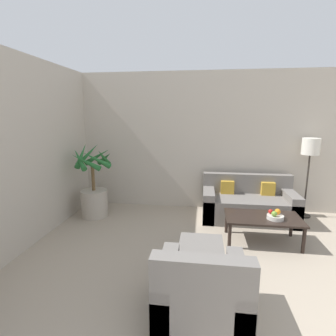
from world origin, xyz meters
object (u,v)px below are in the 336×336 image
object	(u,v)px
apple_red	(271,212)
orange_fruit	(278,212)
ottoman	(201,257)
apple_green	(274,214)
floor_lamp	(310,151)
fruit_bowl	(275,217)
sofa_loveseat	(248,204)
potted_palm	(94,191)
armchair	(202,295)
coffee_table	(263,220)

from	to	relation	value
apple_red	orange_fruit	xyz separation A→B (m)	(0.09, -0.01, 0.01)
ottoman	apple_green	bearing A→B (deg)	37.34
floor_lamp	ottoman	world-z (taller)	floor_lamp
apple_green	orange_fruit	size ratio (longest dim) A/B	0.98
fruit_bowl	apple_red	bearing A→B (deg)	136.23
apple_red	ottoman	world-z (taller)	apple_red
floor_lamp	ottoman	bearing A→B (deg)	-132.71
apple_green	ottoman	size ratio (longest dim) A/B	0.15
sofa_loveseat	apple_red	bearing A→B (deg)	-79.98
apple_green	sofa_loveseat	bearing A→B (deg)	100.20
potted_palm	ottoman	size ratio (longest dim) A/B	2.59
apple_red	apple_green	world-z (taller)	apple_green
apple_red	fruit_bowl	bearing A→B (deg)	-43.77
fruit_bowl	armchair	distance (m)	1.92
orange_fruit	armchair	xyz separation A→B (m)	(-1.07, -1.65, -0.23)
sofa_loveseat	fruit_bowl	world-z (taller)	sofa_loveseat
apple_green	ottoman	bearing A→B (deg)	-142.66
apple_green	orange_fruit	bearing A→B (deg)	52.10
potted_palm	orange_fruit	world-z (taller)	potted_palm
potted_palm	apple_green	world-z (taller)	potted_palm
floor_lamp	sofa_loveseat	bearing A→B (deg)	-166.28
orange_fruit	armchair	bearing A→B (deg)	-122.94
armchair	ottoman	size ratio (longest dim) A/B	1.56
fruit_bowl	apple_green	xyz separation A→B (m)	(-0.03, -0.05, 0.07)
sofa_loveseat	floor_lamp	bearing A→B (deg)	13.72
potted_palm	ottoman	world-z (taller)	potted_palm
floor_lamp	apple_green	size ratio (longest dim) A/B	18.38
floor_lamp	apple_green	xyz separation A→B (m)	(-0.89, -1.28, -0.74)
fruit_bowl	sofa_loveseat	bearing A→B (deg)	102.65
coffee_table	ottoman	xyz separation A→B (m)	(-0.90, -0.90, -0.17)
floor_lamp	coffee_table	world-z (taller)	floor_lamp
sofa_loveseat	coffee_table	world-z (taller)	sofa_loveseat
potted_palm	armchair	xyz separation A→B (m)	(2.01, -2.32, -0.21)
apple_green	potted_palm	bearing A→B (deg)	165.78
coffee_table	apple_green	world-z (taller)	apple_green
potted_palm	sofa_loveseat	xyz separation A→B (m)	(2.82, 0.26, -0.22)
floor_lamp	apple_red	xyz separation A→B (m)	(-0.91, -1.18, -0.74)
apple_red	sofa_loveseat	bearing A→B (deg)	100.02
orange_fruit	apple_red	bearing A→B (deg)	174.04
floor_lamp	ottoman	distance (m)	2.99
potted_palm	apple_green	xyz separation A→B (m)	(3.01, -0.76, 0.01)
floor_lamp	coffee_table	distance (m)	1.77
potted_palm	apple_red	bearing A→B (deg)	-12.44
potted_palm	ottoman	distance (m)	2.53
potted_palm	coffee_table	distance (m)	2.96
floor_lamp	apple_red	size ratio (longest dim) A/B	22.45
armchair	fruit_bowl	bearing A→B (deg)	57.32
sofa_loveseat	fruit_bowl	bearing A→B (deg)	-77.35
apple_green	floor_lamp	bearing A→B (deg)	55.42
coffee_table	apple_green	xyz separation A→B (m)	(0.12, -0.12, 0.15)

